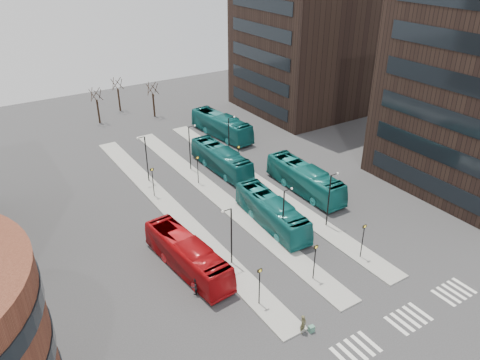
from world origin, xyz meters
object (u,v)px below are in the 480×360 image
suitcase (311,329)px  teal_bus_d (221,126)px  teal_bus_b (221,159)px  traveller (303,324)px  teal_bus_a (272,212)px  commuter_a (195,286)px  commuter_b (301,241)px  red_bus (187,255)px  commuter_c (289,240)px  teal_bus_c (305,179)px

suitcase → teal_bus_d: bearing=73.8°
teal_bus_b → traveller: (-9.31, -28.20, -0.78)m
teal_bus_b → teal_bus_a: bearing=-99.8°
traveller → commuter_a: bearing=102.7°
suitcase → commuter_b: size_ratio=0.35×
red_bus → commuter_c: red_bus is taller
traveller → suitcase: bearing=-45.7°
commuter_a → commuter_c: commuter_c is taller
traveller → teal_bus_a: bearing=45.4°
teal_bus_c → commuter_b: size_ratio=7.42×
commuter_c → commuter_b: bearing=97.6°
suitcase → teal_bus_b: (8.69, 28.53, 1.34)m
suitcase → commuter_a: (-5.61, 8.88, 0.56)m
teal_bus_d → commuter_a: bearing=-130.7°
teal_bus_a → suitcase: bearing=-110.7°
commuter_b → commuter_c: 1.21m
suitcase → teal_bus_b: 29.85m
suitcase → teal_bus_a: bearing=70.2°
teal_bus_b → traveller: teal_bus_b is taller
commuter_b → commuter_c: size_ratio=0.94×
red_bus → teal_bus_b: size_ratio=0.99×
red_bus → commuter_b: (11.05, -3.07, -0.80)m
red_bus → teal_bus_b: teal_bus_b is taller
suitcase → teal_bus_a: 15.69m
commuter_a → teal_bus_a: bearing=-159.1°
traveller → red_bus: bearing=90.8°
commuter_b → teal_bus_d: bearing=-27.2°
teal_bus_c → traveller: bearing=-129.4°
teal_bus_c → commuter_b: 11.81m
red_bus → commuter_b: red_bus is taller
teal_bus_c → commuter_c: teal_bus_c is taller
traveller → commuter_c: commuter_c is taller
traveller → commuter_b: 11.39m
red_bus → teal_bus_b: 20.96m
teal_bus_d → teal_bus_b: bearing=-127.2°
teal_bus_d → commuter_c: (-9.36, -28.83, -0.86)m
teal_bus_b → commuter_b: size_ratio=7.14×
traveller → commuter_a: size_ratio=1.00×
traveller → commuter_a: (-5.00, 8.55, -0.00)m
teal_bus_a → commuter_c: (-1.01, -4.27, -0.73)m
suitcase → teal_bus_b: bearing=77.8°
teal_bus_a → teal_bus_d: size_ratio=0.92×
teal_bus_c → teal_bus_d: bearing=89.0°
teal_bus_b → commuter_a: 24.31m
teal_bus_a → teal_bus_b: 14.47m
teal_bus_c → commuter_a: bearing=-154.6°
teal_bus_d → traveller: size_ratio=7.35×
red_bus → teal_bus_b: bearing=45.4°
teal_bus_d → traveller: (-15.45, -38.46, -0.88)m
traveller → commuter_b: (7.08, 8.92, -0.03)m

